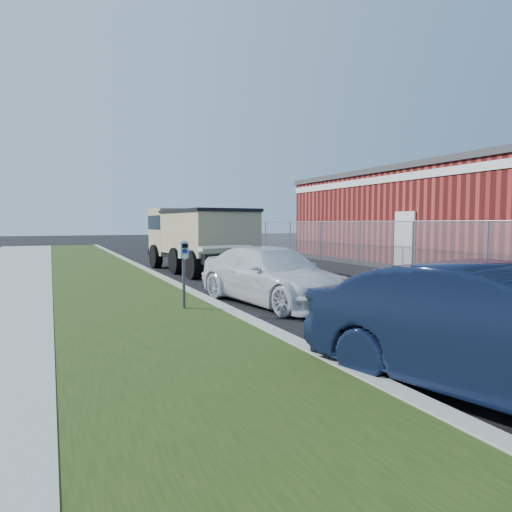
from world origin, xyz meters
name	(u,v)px	position (x,y,z in m)	size (l,w,h in m)	color
ground	(333,303)	(0.00, 0.00, 0.00)	(120.00, 120.00, 0.00)	black
streetside	(55,303)	(-5.57, 2.00, 0.07)	(6.12, 50.00, 0.15)	gray
chainlink_fence	(360,235)	(6.00, 7.00, 1.26)	(0.06, 30.06, 30.00)	slate
brick_building	(449,215)	(12.00, 8.00, 2.13)	(9.20, 14.20, 4.17)	maroon
parking_meter	(184,259)	(-3.33, 0.03, 1.06)	(0.20, 0.15, 1.30)	#3F4247
white_wagon	(272,275)	(-1.22, 0.56, 0.61)	(1.70, 4.19, 1.22)	silver
navy_sedan	(507,335)	(-1.65, -5.39, 0.67)	(1.42, 4.07, 1.34)	black
dump_truck	(197,235)	(-0.74, 7.72, 1.29)	(2.73, 6.03, 2.30)	black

